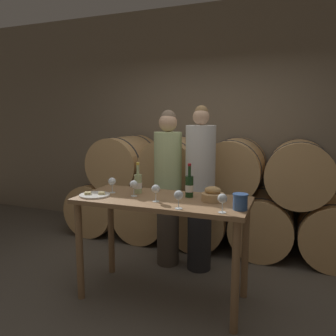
# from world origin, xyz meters

# --- Properties ---
(ground_plane) EXTENTS (10.00, 10.00, 0.00)m
(ground_plane) POSITION_xyz_m (0.00, 0.00, 0.00)
(ground_plane) COLOR #564F44
(stone_wall_back) EXTENTS (10.00, 0.12, 3.20)m
(stone_wall_back) POSITION_xyz_m (0.00, 2.04, 1.60)
(stone_wall_back) COLOR #7F705B
(stone_wall_back) RESTS_ON ground_plane
(barrel_stack) EXTENTS (3.80, 0.91, 1.40)m
(barrel_stack) POSITION_xyz_m (0.00, 1.46, 0.66)
(barrel_stack) COLOR tan
(barrel_stack) RESTS_ON ground_plane
(tasting_table) EXTENTS (1.52, 0.68, 0.94)m
(tasting_table) POSITION_xyz_m (0.00, 0.00, 0.80)
(tasting_table) COLOR olive
(tasting_table) RESTS_ON ground_plane
(person_left) EXTENTS (0.30, 0.30, 1.73)m
(person_left) POSITION_xyz_m (-0.21, 0.69, 0.90)
(person_left) COLOR #4C4238
(person_left) RESTS_ON ground_plane
(person_right) EXTENTS (0.32, 0.32, 1.78)m
(person_right) POSITION_xyz_m (0.16, 0.69, 0.91)
(person_right) COLOR #232326
(person_right) RESTS_ON ground_plane
(wine_bottle_red) EXTENTS (0.07, 0.07, 0.30)m
(wine_bottle_red) POSITION_xyz_m (0.21, 0.12, 1.05)
(wine_bottle_red) COLOR #193819
(wine_bottle_red) RESTS_ON tasting_table
(wine_bottle_white) EXTENTS (0.07, 0.07, 0.29)m
(wine_bottle_white) POSITION_xyz_m (-0.28, 0.09, 1.04)
(wine_bottle_white) COLOR #ADBC7F
(wine_bottle_white) RESTS_ON tasting_table
(blue_crock) EXTENTS (0.12, 0.12, 0.13)m
(blue_crock) POSITION_xyz_m (0.70, -0.14, 1.01)
(blue_crock) COLOR #335693
(blue_crock) RESTS_ON tasting_table
(bread_basket) EXTENTS (0.19, 0.19, 0.13)m
(bread_basket) POSITION_xyz_m (0.44, 0.06, 0.99)
(bread_basket) COLOR tan
(bread_basket) RESTS_ON tasting_table
(cheese_plate) EXTENTS (0.28, 0.28, 0.04)m
(cheese_plate) POSITION_xyz_m (-0.61, -0.14, 0.95)
(cheese_plate) COLOR white
(cheese_plate) RESTS_ON tasting_table
(wine_glass_far_left) EXTENTS (0.07, 0.07, 0.15)m
(wine_glass_far_left) POSITION_xyz_m (-0.52, 0.02, 1.05)
(wine_glass_far_left) COLOR white
(wine_glass_far_left) RESTS_ON tasting_table
(wine_glass_left) EXTENTS (0.07, 0.07, 0.15)m
(wine_glass_left) POSITION_xyz_m (-0.27, -0.03, 1.05)
(wine_glass_left) COLOR white
(wine_glass_left) RESTS_ON tasting_table
(wine_glass_center) EXTENTS (0.07, 0.07, 0.15)m
(wine_glass_center) POSITION_xyz_m (-0.01, -0.14, 1.05)
(wine_glass_center) COLOR white
(wine_glass_center) RESTS_ON tasting_table
(wine_glass_right) EXTENTS (0.07, 0.07, 0.15)m
(wine_glass_right) POSITION_xyz_m (0.24, -0.28, 1.05)
(wine_glass_right) COLOR white
(wine_glass_right) RESTS_ON tasting_table
(wine_glass_far_right) EXTENTS (0.07, 0.07, 0.15)m
(wine_glass_far_right) POSITION_xyz_m (0.58, -0.26, 1.05)
(wine_glass_far_right) COLOR white
(wine_glass_far_right) RESTS_ON tasting_table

